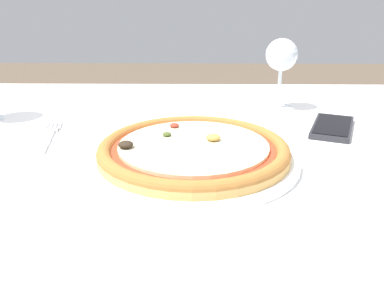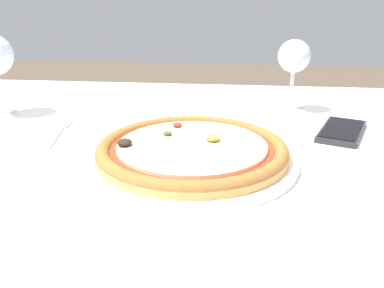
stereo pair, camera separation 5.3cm
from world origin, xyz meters
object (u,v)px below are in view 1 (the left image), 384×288
Objects in this scene: dining_table at (196,192)px; fork at (48,136)px; wine_glass_far_right at (280,58)px; cell_phone at (331,127)px; pizza_plate at (192,152)px.

fork is (-0.27, 0.04, 0.09)m from dining_table.
wine_glass_far_right is at bearing 22.97° from fork.
wine_glass_far_right is (0.45, 0.19, 0.11)m from fork.
wine_glass_far_right reaches higher than dining_table.
wine_glass_far_right reaches higher than cell_phone.
fork is at bearing -157.03° from wine_glass_far_right.
dining_table is at bearing -127.42° from wine_glass_far_right.
cell_phone is (0.53, 0.05, 0.00)m from fork.
pizza_plate reaches higher than fork.
fork is (-0.26, 0.11, -0.01)m from pizza_plate.
wine_glass_far_right is at bearing 58.65° from pizza_plate.
fork is 1.11× the size of wine_glass_far_right.
pizza_plate reaches higher than dining_table.
cell_phone is at bearing 31.29° from pizza_plate.
pizza_plate is at bearing -22.98° from fork.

